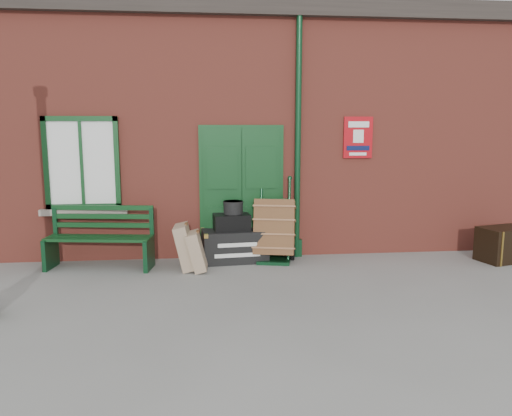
{
  "coord_description": "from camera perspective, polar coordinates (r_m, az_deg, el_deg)",
  "views": [
    {
      "loc": [
        -0.92,
        -6.9,
        2.23
      ],
      "look_at": [
        -0.14,
        0.6,
        1.0
      ],
      "focal_mm": 35.0,
      "sensor_mm": 36.0,
      "label": 1
    }
  ],
  "objects": [
    {
      "name": "suitcase_back",
      "position": [
        7.94,
        -8.08,
        -4.41
      ],
      "size": [
        0.37,
        0.52,
        0.73
      ],
      "primitive_type": "cube",
      "rotation": [
        0.0,
        -0.22,
        -0.05
      ],
      "color": "tan",
      "rests_on": "ground"
    },
    {
      "name": "hatbox",
      "position": [
        8.26,
        -2.62,
        0.06
      ],
      "size": [
        0.35,
        0.35,
        0.21
      ],
      "primitive_type": "cylinder",
      "rotation": [
        0.0,
        0.0,
        0.1
      ],
      "color": "black",
      "rests_on": "strongbox"
    },
    {
      "name": "houdini_trunk",
      "position": [
        8.38,
        -2.45,
        -4.28
      ],
      "size": [
        1.12,
        0.69,
        0.54
      ],
      "primitive_type": "cube",
      "rotation": [
        0.0,
        0.0,
        0.1
      ],
      "color": "black",
      "rests_on": "ground"
    },
    {
      "name": "porter_trolley",
      "position": [
        8.37,
        2.14,
        -2.42
      ],
      "size": [
        0.8,
        0.85,
        1.38
      ],
      "rotation": [
        0.0,
        0.0,
        -0.21
      ],
      "color": "#0D361B",
      "rests_on": "ground"
    },
    {
      "name": "bench",
      "position": [
        8.32,
        -17.35,
        -3.06
      ],
      "size": [
        1.7,
        0.74,
        1.02
      ],
      "rotation": [
        0.0,
        0.0,
        -0.14
      ],
      "color": "#0F3918",
      "rests_on": "ground"
    },
    {
      "name": "strongbox",
      "position": [
        8.29,
        -2.82,
        -1.59
      ],
      "size": [
        0.63,
        0.48,
        0.27
      ],
      "primitive_type": "cube",
      "rotation": [
        0.0,
        0.0,
        0.1
      ],
      "color": "black",
      "rests_on": "houdini_trunk"
    },
    {
      "name": "ground",
      "position": [
        7.3,
        1.61,
        -8.51
      ],
      "size": [
        80.0,
        80.0,
        0.0
      ],
      "primitive_type": "plane",
      "color": "gray",
      "rests_on": "ground"
    },
    {
      "name": "suitcase_front",
      "position": [
        7.85,
        -6.79,
        -4.92
      ],
      "size": [
        0.34,
        0.47,
        0.63
      ],
      "primitive_type": "cube",
      "rotation": [
        0.0,
        -0.24,
        -0.05
      ],
      "color": "tan",
      "rests_on": "ground"
    },
    {
      "name": "dark_trunk",
      "position": [
        9.34,
        26.46,
        -3.73
      ],
      "size": [
        0.9,
        0.7,
        0.57
      ],
      "primitive_type": "cube",
      "rotation": [
        0.0,
        0.0,
        0.25
      ],
      "color": "black",
      "rests_on": "ground"
    },
    {
      "name": "station_building",
      "position": [
        10.43,
        -0.88,
        8.89
      ],
      "size": [
        10.3,
        4.3,
        4.36
      ],
      "color": "#A54435",
      "rests_on": "ground"
    }
  ]
}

